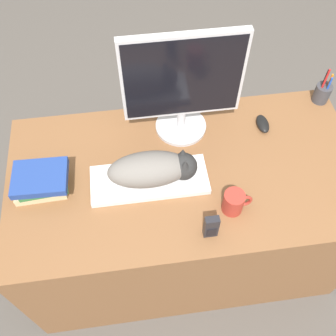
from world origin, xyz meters
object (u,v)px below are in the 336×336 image
(monitor, at_px, (183,83))
(book_stack, at_px, (41,182))
(computer_mouse, at_px, (263,124))
(pen_cup, at_px, (322,92))
(phone, at_px, (211,227))
(cat, at_px, (155,169))
(keyboard, at_px, (149,180))
(coffee_mug, at_px, (234,202))

(monitor, xyz_separation_m, book_stack, (-0.57, -0.23, -0.21))
(computer_mouse, height_order, pen_cup, pen_cup)
(pen_cup, height_order, phone, pen_cup)
(cat, relative_size, monitor, 0.71)
(cat, bearing_deg, computer_mouse, 23.98)
(pen_cup, bearing_deg, phone, -136.83)
(keyboard, distance_m, computer_mouse, 0.56)
(phone, bearing_deg, cat, 123.55)
(keyboard, height_order, coffee_mug, coffee_mug)
(coffee_mug, bearing_deg, monitor, 107.41)
(coffee_mug, xyz_separation_m, phone, (-0.10, -0.09, 0.01))
(cat, bearing_deg, pen_cup, 22.95)
(pen_cup, bearing_deg, computer_mouse, -158.76)
(book_stack, bearing_deg, pen_cup, 14.24)
(coffee_mug, bearing_deg, cat, 149.42)
(book_stack, bearing_deg, coffee_mug, -14.67)
(coffee_mug, bearing_deg, pen_cup, 43.60)
(keyboard, distance_m, cat, 0.08)
(cat, relative_size, computer_mouse, 3.42)
(phone, bearing_deg, pen_cup, 43.17)
(computer_mouse, bearing_deg, book_stack, -168.14)
(cat, xyz_separation_m, monitor, (0.14, 0.26, 0.17))
(monitor, xyz_separation_m, pen_cup, (0.65, 0.08, -0.21))
(keyboard, relative_size, phone, 3.98)
(pen_cup, bearing_deg, coffee_mug, -136.40)
(cat, relative_size, pen_cup, 1.83)
(computer_mouse, bearing_deg, cat, -156.02)
(phone, distance_m, book_stack, 0.66)
(cat, distance_m, coffee_mug, 0.32)
(coffee_mug, xyz_separation_m, pen_cup, (0.52, 0.50, -0.00))
(keyboard, relative_size, book_stack, 2.14)
(book_stack, bearing_deg, phone, -24.65)
(pen_cup, bearing_deg, cat, -157.05)
(keyboard, height_order, monitor, monitor)
(keyboard, distance_m, phone, 0.32)
(monitor, relative_size, pen_cup, 2.57)
(pen_cup, xyz_separation_m, phone, (-0.63, -0.59, 0.01))
(coffee_mug, bearing_deg, keyboard, 151.57)
(pen_cup, bearing_deg, book_stack, -165.76)
(keyboard, bearing_deg, phone, -52.70)
(monitor, height_order, computer_mouse, monitor)
(cat, distance_m, computer_mouse, 0.54)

